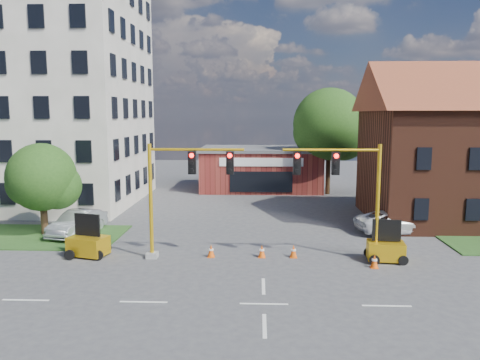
% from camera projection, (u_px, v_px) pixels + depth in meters
% --- Properties ---
extents(ground, '(120.00, 120.00, 0.00)m').
position_uv_depth(ground, '(264.00, 304.00, 19.21)').
color(ground, '#424245').
rests_on(ground, ground).
extents(lane_markings, '(60.00, 36.00, 0.01)m').
position_uv_depth(lane_markings, '(265.00, 338.00, 16.24)').
color(lane_markings, white).
rests_on(lane_markings, ground).
extents(office_block, '(18.40, 15.40, 20.60)m').
position_uv_depth(office_block, '(30.00, 84.00, 40.23)').
color(office_block, '#B8B3A2').
rests_on(office_block, ground).
extents(brick_shop, '(12.40, 8.40, 4.30)m').
position_uv_depth(brick_shop, '(261.00, 168.00, 48.57)').
color(brick_shop, maroon).
rests_on(brick_shop, ground).
extents(tree_large, '(7.28, 6.93, 10.24)m').
position_uv_depth(tree_large, '(333.00, 127.00, 44.82)').
color(tree_large, '#322112').
rests_on(tree_large, ground).
extents(tree_nw_front, '(4.52, 4.31, 5.93)m').
position_uv_depth(tree_nw_front, '(46.00, 180.00, 29.72)').
color(tree_nw_front, '#322112').
rests_on(tree_nw_front, ground).
extents(signal_mast_west, '(5.30, 0.60, 6.20)m').
position_uv_depth(signal_mast_west, '(181.00, 187.00, 24.77)').
color(signal_mast_west, gray).
rests_on(signal_mast_west, ground).
extents(signal_mast_east, '(5.30, 0.60, 6.20)m').
position_uv_depth(signal_mast_east, '(347.00, 188.00, 24.43)').
color(signal_mast_east, gray).
rests_on(signal_mast_east, ground).
extents(trailer_west, '(2.28, 1.83, 2.26)m').
position_uv_depth(trailer_west, '(88.00, 244.00, 25.57)').
color(trailer_west, gold).
rests_on(trailer_west, ground).
extents(trailer_east, '(2.01, 1.45, 2.14)m').
position_uv_depth(trailer_east, '(386.00, 249.00, 24.73)').
color(trailer_east, gold).
rests_on(trailer_east, ground).
extents(cone_a, '(0.40, 0.40, 0.70)m').
position_uv_depth(cone_a, '(262.00, 251.00, 25.42)').
color(cone_a, '#F7580D').
rests_on(cone_a, ground).
extents(cone_b, '(0.40, 0.40, 0.70)m').
position_uv_depth(cone_b, '(211.00, 251.00, 25.47)').
color(cone_b, '#F7580D').
rests_on(cone_b, ground).
extents(cone_c, '(0.40, 0.40, 0.70)m').
position_uv_depth(cone_c, '(374.00, 261.00, 23.67)').
color(cone_c, '#F7580D').
rests_on(cone_c, ground).
extents(cone_d, '(0.40, 0.40, 0.70)m').
position_uv_depth(cone_d, '(294.00, 251.00, 25.40)').
color(cone_d, '#F7580D').
rests_on(cone_d, ground).
extents(pickup_white, '(5.65, 3.45, 1.46)m').
position_uv_depth(pickup_white, '(396.00, 222.00, 30.63)').
color(pickup_white, white).
rests_on(pickup_white, ground).
extents(sedan_silver_front, '(2.62, 4.98, 1.56)m').
position_uv_depth(sedan_silver_front, '(78.00, 223.00, 30.15)').
color(sedan_silver_front, '#ADB0B5').
rests_on(sedan_silver_front, ground).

